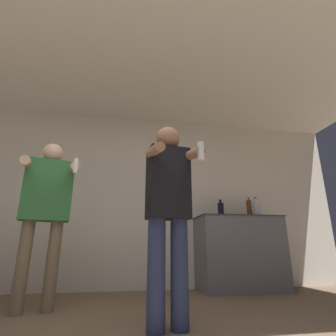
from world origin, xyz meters
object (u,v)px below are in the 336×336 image
bottle_brown_liquor (221,209)px  person_man_side (46,202)px  bottle_dark_rum (256,209)px  person_woman_foreground (168,206)px  bottle_green_wine (249,208)px

bottle_brown_liquor → person_man_side: (-2.11, -0.81, -0.10)m
person_man_side → bottle_dark_rum: bearing=16.9°
person_woman_foreground → bottle_brown_liquor: bearing=56.2°
person_woman_foreground → person_man_side: size_ratio=0.96×
person_woman_foreground → person_man_side: 1.31m
bottle_green_wine → person_man_side: (-2.54, -0.81, -0.12)m
bottle_green_wine → bottle_dark_rum: bearing=-0.0°
bottle_dark_rum → bottle_brown_liquor: bearing=180.0°
bottle_brown_liquor → person_woman_foreground: (-1.02, -1.53, -0.22)m
bottle_green_wine → person_man_side: size_ratio=0.19×
bottle_green_wine → bottle_brown_liquor: bearing=-180.0°
bottle_dark_rum → person_man_side: size_ratio=0.18×
person_man_side → person_woman_foreground: bearing=-33.5°
person_woman_foreground → person_man_side: bearing=146.5°
bottle_dark_rum → person_man_side: person_man_side is taller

